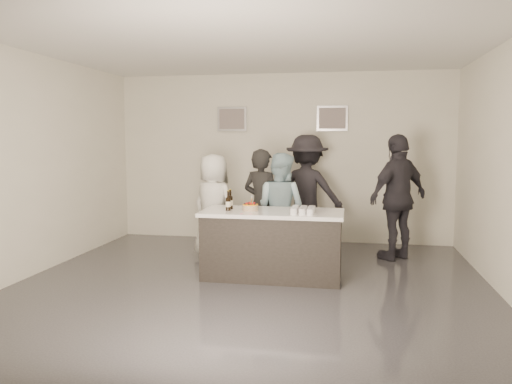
% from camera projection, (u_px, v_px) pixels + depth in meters
% --- Properties ---
extents(floor, '(6.00, 6.00, 0.00)m').
position_uv_depth(floor, '(249.00, 288.00, 6.21)').
color(floor, '#3D3D42').
rests_on(floor, ground).
extents(ceiling, '(6.00, 6.00, 0.00)m').
position_uv_depth(ceiling, '(248.00, 41.00, 5.89)').
color(ceiling, white).
extents(wall_back, '(6.00, 0.04, 3.00)m').
position_uv_depth(wall_back, '(281.00, 158.00, 8.98)').
color(wall_back, silver).
rests_on(wall_back, ground).
extents(wall_front, '(6.00, 0.04, 3.00)m').
position_uv_depth(wall_front, '(154.00, 196.00, 3.12)').
color(wall_front, silver).
rests_on(wall_front, ground).
extents(wall_left, '(0.04, 6.00, 3.00)m').
position_uv_depth(wall_left, '(26.00, 165.00, 6.59)').
color(wall_left, silver).
rests_on(wall_left, ground).
extents(picture_left, '(0.54, 0.04, 0.44)m').
position_uv_depth(picture_left, '(232.00, 119.00, 9.04)').
color(picture_left, '#B2B2B7').
rests_on(picture_left, wall_back).
extents(picture_right, '(0.54, 0.04, 0.44)m').
position_uv_depth(picture_right, '(332.00, 118.00, 8.71)').
color(picture_right, '#B2B2B7').
rests_on(picture_right, wall_back).
extents(bar_counter, '(1.86, 0.86, 0.90)m').
position_uv_depth(bar_counter, '(273.00, 244.00, 6.65)').
color(bar_counter, white).
rests_on(bar_counter, ground).
extents(cake, '(0.21, 0.21, 0.07)m').
position_uv_depth(cake, '(250.00, 208.00, 6.62)').
color(cake, orange).
rests_on(cake, bar_counter).
extents(beer_bottle_a, '(0.07, 0.07, 0.26)m').
position_uv_depth(beer_bottle_a, '(230.00, 199.00, 6.76)').
color(beer_bottle_a, black).
rests_on(beer_bottle_a, bar_counter).
extents(beer_bottle_b, '(0.07, 0.07, 0.26)m').
position_uv_depth(beer_bottle_b, '(228.00, 201.00, 6.62)').
color(beer_bottle_b, black).
rests_on(beer_bottle_b, bar_counter).
extents(tumbler_cluster, '(0.30, 0.40, 0.08)m').
position_uv_depth(tumbler_cluster, '(303.00, 210.00, 6.39)').
color(tumbler_cluster, orange).
rests_on(tumbler_cluster, bar_counter).
extents(candles, '(0.24, 0.08, 0.01)m').
position_uv_depth(candles, '(249.00, 214.00, 6.30)').
color(candles, pink).
rests_on(candles, bar_counter).
extents(person_main_black, '(0.73, 0.61, 1.70)m').
position_uv_depth(person_main_black, '(262.00, 205.00, 7.54)').
color(person_main_black, black).
rests_on(person_main_black, ground).
extents(person_main_blue, '(0.98, 0.88, 1.64)m').
position_uv_depth(person_main_blue, '(280.00, 208.00, 7.44)').
color(person_main_blue, '#A2C8D4').
rests_on(person_main_blue, ground).
extents(person_guest_left, '(0.94, 0.82, 1.62)m').
position_uv_depth(person_guest_left, '(214.00, 206.00, 7.70)').
color(person_guest_left, white).
rests_on(person_guest_left, ground).
extents(person_guest_right, '(1.14, 1.11, 1.92)m').
position_uv_depth(person_guest_right, '(398.00, 197.00, 7.60)').
color(person_guest_right, '#2D2C34').
rests_on(person_guest_right, ground).
extents(person_guest_back, '(1.32, 0.86, 1.91)m').
position_uv_depth(person_guest_back, '(307.00, 192.00, 8.36)').
color(person_guest_back, black).
rests_on(person_guest_back, ground).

